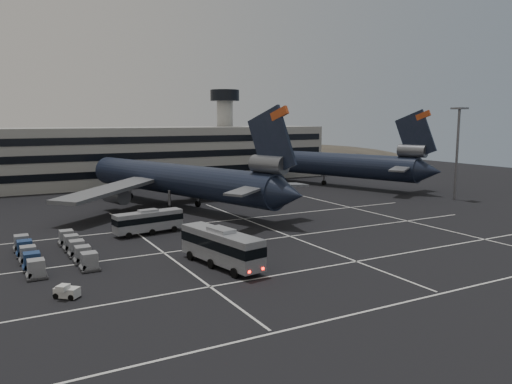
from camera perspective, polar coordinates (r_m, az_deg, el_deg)
ground at (r=60.06m, az=-3.78°, el=-7.12°), size 260.00×260.00×0.00m
lane_markings at (r=61.07m, az=-3.26°, el=-6.85°), size 90.00×55.62×0.01m
terminal at (r=125.89m, az=-18.84°, el=3.74°), size 125.00×26.00×24.00m
hills at (r=228.29m, az=-17.72°, el=0.84°), size 352.00×180.00×44.00m
lightpole_right at (r=106.50m, az=22.06°, el=5.46°), size 2.40×2.40×18.28m
trijet_main at (r=91.03m, az=-8.87°, el=1.44°), size 45.15×56.29×18.08m
trijet_far at (r=122.82m, az=8.18°, el=3.29°), size 27.40×55.92×18.08m
bus_near at (r=54.78m, az=-3.99°, el=-6.11°), size 4.99×12.42×4.28m
bus_far at (r=71.69m, az=-12.20°, el=-3.20°), size 10.06×3.70×3.47m
tug_b at (r=48.82m, az=-20.72°, el=-10.58°), size 2.39×2.34×1.34m
uld_cluster at (r=62.01m, az=-22.17°, el=-6.33°), size 7.87×15.17×1.94m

